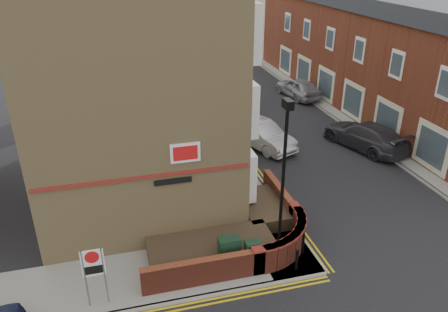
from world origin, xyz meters
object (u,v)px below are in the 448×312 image
Objects in this scene: utility_cabinet_large at (229,251)px; silver_car_near at (261,135)px; lamppost at (283,184)px; zone_sign at (94,267)px.

utility_cabinet_large is 11.12m from silver_car_near.
lamppost is 3.24m from utility_cabinet_large.
zone_sign is (-6.60, -0.70, -1.70)m from lamppost.
utility_cabinet_large is 0.25× the size of silver_car_near.
utility_cabinet_large is (-1.90, 0.10, -2.62)m from lamppost.
silver_car_near is (2.88, 10.14, -2.57)m from lamppost.
zone_sign reaches higher than utility_cabinet_large.
zone_sign is 0.47× the size of silver_car_near.
utility_cabinet_large is at bearing 176.99° from lamppost.
zone_sign is at bearing -153.80° from silver_car_near.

